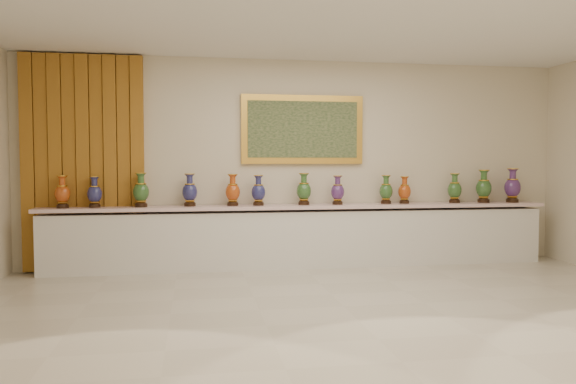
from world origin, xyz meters
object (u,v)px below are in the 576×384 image
Objects in this scene: counter at (302,237)px; vase_2 at (141,192)px; vase_0 at (62,193)px; vase_1 at (95,193)px.

vase_2 is at bearing -179.30° from counter.
vase_0 reaches higher than counter.
vase_2 is (0.61, -0.01, 0.02)m from vase_1.
vase_2 is at bearing -0.31° from vase_0.
counter is 2.35m from vase_2.
vase_2 reaches higher than vase_0.
vase_1 reaches higher than counter.
vase_2 reaches higher than counter.
counter is 15.51× the size of vase_2.
vase_0 is at bearing -178.87° from vase_1.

